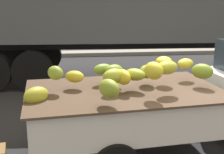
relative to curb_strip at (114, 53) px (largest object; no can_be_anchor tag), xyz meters
name	(u,v)px	position (x,y,z in m)	size (l,w,h in m)	color
ground	(187,149)	(0.00, -9.18, -0.08)	(220.00, 220.00, 0.00)	#28282B
curb_strip	(114,53)	(0.00, 0.00, 0.00)	(80.00, 0.80, 0.16)	gray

